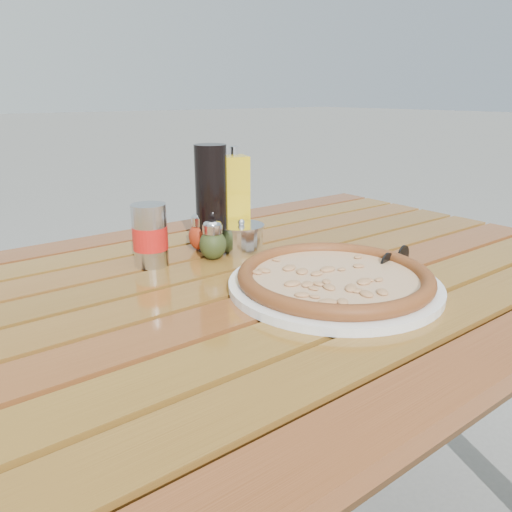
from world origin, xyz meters
TOP-DOWN VIEW (x-y plane):
  - table at (0.00, -0.00)m, footprint 1.40×0.90m
  - plate at (0.05, -0.13)m, footprint 0.41×0.41m
  - pizza at (0.05, -0.13)m, footprint 0.41×0.41m
  - pepper_shaker at (-0.01, 0.20)m, footprint 0.06×0.06m
  - oregano_shaker at (-0.02, 0.13)m, footprint 0.06×0.06m
  - dark_bottle at (0.01, 0.19)m, footprint 0.08×0.08m
  - soda_can at (-0.14, 0.17)m, footprint 0.08×0.08m
  - olive_oil_cruet at (0.09, 0.21)m, footprint 0.07×0.07m
  - parmesan_tin at (0.05, 0.13)m, footprint 0.11×0.11m
  - sunglasses at (0.21, -0.13)m, footprint 0.11×0.04m

SIDE VIEW (x-z plane):
  - table at x=0.00m, z-range 0.30..1.05m
  - plate at x=0.05m, z-range 0.75..0.76m
  - sunglasses at x=0.21m, z-range 0.74..0.79m
  - pizza at x=0.05m, z-range 0.76..0.79m
  - parmesan_tin at x=0.05m, z-range 0.74..0.82m
  - pepper_shaker at x=-0.01m, z-range 0.75..0.83m
  - oregano_shaker at x=-0.02m, z-range 0.75..0.83m
  - soda_can at x=-0.14m, z-range 0.75..0.87m
  - olive_oil_cruet at x=0.09m, z-range 0.74..0.95m
  - dark_bottle at x=0.01m, z-range 0.75..0.97m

